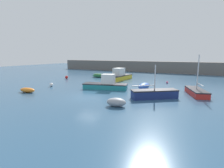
{
  "coord_description": "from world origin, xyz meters",
  "views": [
    {
      "loc": [
        11.21,
        -16.03,
        4.71
      ],
      "look_at": [
        -0.08,
        6.17,
        0.53
      ],
      "focal_mm": 28.0,
      "sensor_mm": 36.0,
      "label": 1
    }
  ],
  "objects": [
    {
      "name": "harbor_breakwater",
      "position": [
        0.0,
        32.12,
        1.47
      ],
      "size": [
        59.07,
        3.4,
        2.95
      ],
      "primitive_type": "cube",
      "color": "#66605B",
      "rests_on": "ground_plane"
    },
    {
      "name": "ground_plane",
      "position": [
        0.0,
        0.0,
        -0.1
      ],
      "size": [
        120.0,
        120.0,
        0.2
      ],
      "primitive_type": "cube",
      "color": "#2D5170"
    },
    {
      "name": "mooring_buoy_pink",
      "position": [
        6.39,
        13.78,
        0.19
      ],
      "size": [
        0.38,
        0.38,
        0.38
      ],
      "primitive_type": "sphere",
      "color": "#EA668C",
      "rests_on": "ground_plane"
    },
    {
      "name": "dinghy_near_pier",
      "position": [
        4.48,
        -1.94,
        0.39
      ],
      "size": [
        2.0,
        1.42,
        0.79
      ],
      "rotation": [
        0.0,
        0.0,
        3.33
      ],
      "color": "gray",
      "rests_on": "ground_plane"
    },
    {
      "name": "sailboat_short_mast",
      "position": [
        6.88,
        2.7,
        0.49
      ],
      "size": [
        4.94,
        4.15,
        3.66
      ],
      "rotation": [
        0.0,
        0.0,
        0.63
      ],
      "color": "navy",
      "rests_on": "ground_plane"
    },
    {
      "name": "sailboat_twin_hulled",
      "position": [
        10.95,
        6.53,
        0.39
      ],
      "size": [
        2.94,
        4.91,
        4.74
      ],
      "rotation": [
        0.0,
        0.0,
        1.9
      ],
      "color": "red",
      "rests_on": "ground_plane"
    },
    {
      "name": "motorboat_grey_hull",
      "position": [
        -0.37,
        4.92,
        0.66
      ],
      "size": [
        6.39,
        3.31,
        2.08
      ],
      "rotation": [
        0.0,
        0.0,
        3.39
      ],
      "color": "teal",
      "rests_on": "ground_plane"
    },
    {
      "name": "rowboat_with_red_cover",
      "position": [
        -7.91,
        15.49,
        0.38
      ],
      "size": [
        3.19,
        1.89,
        0.76
      ],
      "rotation": [
        0.0,
        0.0,
        3.3
      ],
      "color": "#287A4C",
      "rests_on": "ground_plane"
    },
    {
      "name": "cabin_cruiser_white",
      "position": [
        -2.32,
        13.79,
        0.78
      ],
      "size": [
        2.7,
        6.35,
        2.27
      ],
      "rotation": [
        0.0,
        0.0,
        1.46
      ],
      "color": "yellow",
      "rests_on": "ground_plane"
    },
    {
      "name": "rowboat_blue_near",
      "position": [
        4.34,
        7.34,
        0.41
      ],
      "size": [
        1.33,
        3.13,
        0.83
      ],
      "rotation": [
        0.0,
        0.0,
        1.55
      ],
      "color": "#2D56B7",
      "rests_on": "ground_plane"
    },
    {
      "name": "mooring_buoy_white",
      "position": [
        -8.56,
        2.79,
        0.28
      ],
      "size": [
        0.56,
        0.56,
        0.56
      ],
      "primitive_type": "sphere",
      "color": "white",
      "rests_on": "ground_plane"
    },
    {
      "name": "fishing_dinghy_green",
      "position": [
        -8.18,
        -1.57,
        0.3
      ],
      "size": [
        2.3,
        1.15,
        0.6
      ],
      "rotation": [
        0.0,
        0.0,
        0.11
      ],
      "color": "orange",
      "rests_on": "ground_plane"
    },
    {
      "name": "mooring_buoy_red",
      "position": [
        -12.51,
        10.62,
        0.3
      ],
      "size": [
        0.59,
        0.59,
        0.59
      ],
      "primitive_type": "sphere",
      "color": "red",
      "rests_on": "ground_plane"
    }
  ]
}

